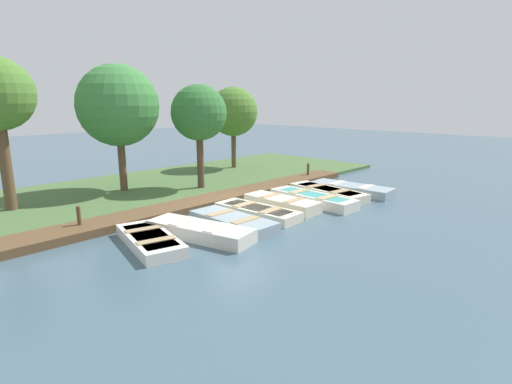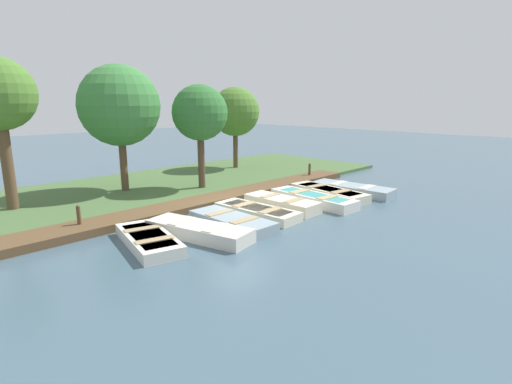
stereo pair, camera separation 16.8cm
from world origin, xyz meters
name	(u,v)px [view 1 (the left image)]	position (x,y,z in m)	size (l,w,h in m)	color
ground_plane	(234,209)	(0.00, 0.00, 0.00)	(80.00, 80.00, 0.00)	#425B6B
shore_bank	(157,187)	(-5.00, 0.00, 0.07)	(8.00, 24.00, 0.14)	#476638
dock_walkway	(212,200)	(-1.25, 0.00, 0.13)	(1.27, 15.89, 0.25)	brown
rowboat_0	(150,240)	(1.07, -4.13, 0.17)	(3.04, 1.75, 0.34)	silver
rowboat_1	(200,231)	(1.52, -2.77, 0.21)	(3.41, 1.74, 0.41)	beige
rowboat_2	(233,221)	(1.48, -1.44, 0.18)	(3.04, 1.13, 0.36)	#8C9EA8
rowboat_3	(257,211)	(1.21, -0.05, 0.17)	(3.17, 1.22, 0.34)	beige
rowboat_4	(282,203)	(1.21, 1.26, 0.21)	(2.91, 1.05, 0.43)	beige
rowboat_5	(313,199)	(1.58, 2.65, 0.20)	(3.63, 1.21, 0.40)	silver
rowboat_6	(328,192)	(1.36, 4.01, 0.18)	(3.61, 1.56, 0.37)	beige
rowboat_7	(351,189)	(1.71, 5.26, 0.19)	(3.53, 1.37, 0.38)	#8C9EA8
mooring_post_near	(79,219)	(-1.39, -4.98, 0.42)	(0.12, 0.12, 0.84)	brown
mooring_post_far	(308,171)	(-1.39, 6.37, 0.42)	(0.12, 0.12, 0.84)	brown
park_tree_left	(118,106)	(-5.23, -1.47, 3.64)	(3.29, 3.29, 5.30)	brown
park_tree_center	(199,114)	(-3.30, 1.14, 3.33)	(2.35, 2.35, 4.54)	#4C3828
park_tree_right	(233,112)	(-6.19, 5.82, 3.24)	(2.69, 2.69, 4.61)	brown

